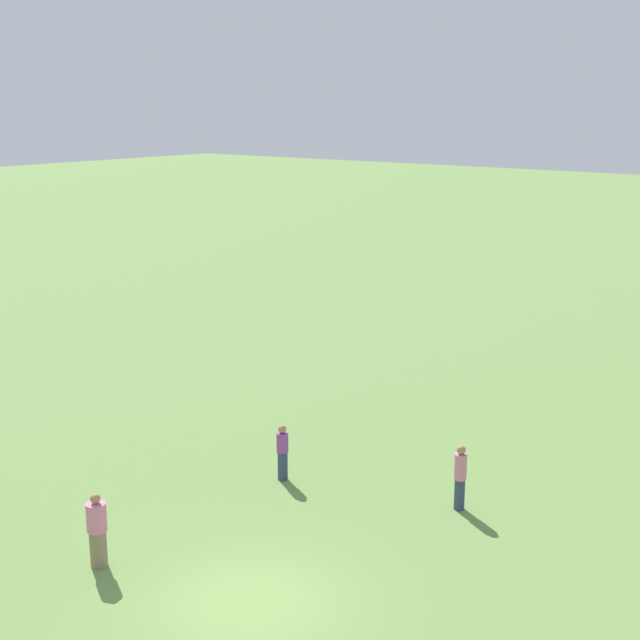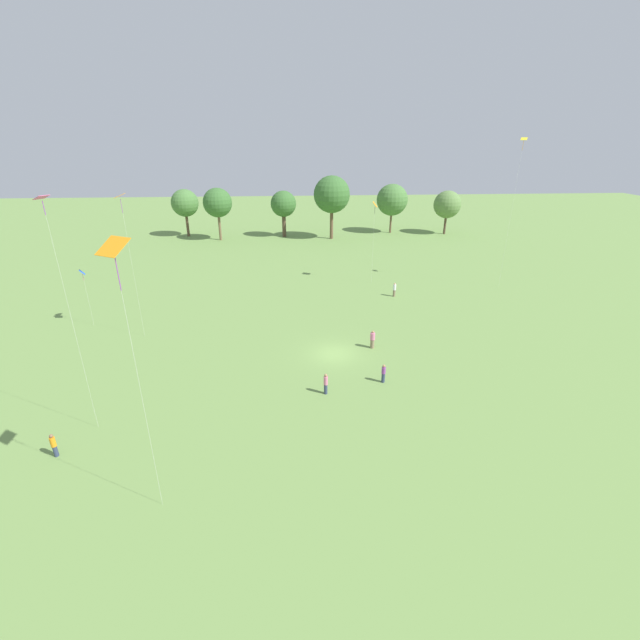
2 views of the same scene
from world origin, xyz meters
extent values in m
plane|color=#6B8E47|center=(0.00, 0.00, 0.00)|extent=(240.00, 240.00, 0.00)
cylinder|color=#333D5B|center=(3.55, -5.35, 0.42)|extent=(0.31, 0.31, 0.84)
cylinder|color=purple|center=(3.55, -5.35, 1.13)|extent=(0.36, 0.36, 0.57)
sphere|color=#A87A56|center=(3.55, -5.35, 1.53)|extent=(0.24, 0.24, 0.24)
cylinder|color=#333D5B|center=(-1.39, -6.75, 0.43)|extent=(0.32, 0.32, 0.85)
cylinder|color=pink|center=(-1.39, -6.75, 1.21)|extent=(0.38, 0.38, 0.71)
sphere|color=#A87A56|center=(-1.39, -6.75, 1.68)|extent=(0.24, 0.24, 0.24)
cylinder|color=#847056|center=(3.81, 1.00, 0.45)|extent=(0.52, 0.52, 0.89)
cylinder|color=pink|center=(3.81, 1.00, 1.23)|extent=(0.62, 0.62, 0.69)
sphere|color=#A87A56|center=(3.81, 1.00, 1.70)|extent=(0.24, 0.24, 0.24)
camera|label=1|loc=(-11.74, 12.74, 10.55)|focal=50.00mm
camera|label=2|loc=(-3.93, -35.75, 18.85)|focal=24.00mm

